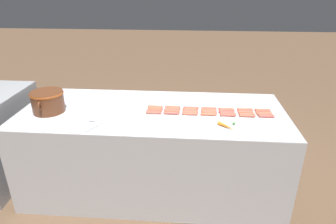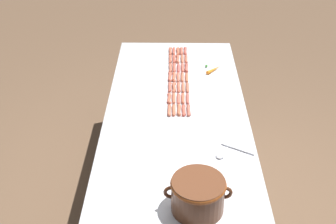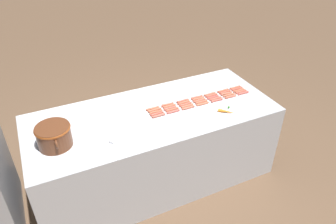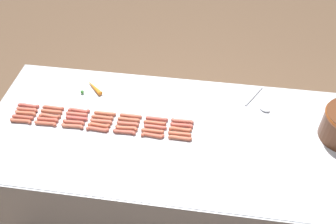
{
  "view_description": "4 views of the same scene",
  "coord_description": "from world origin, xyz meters",
  "px_view_note": "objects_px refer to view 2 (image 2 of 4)",
  "views": [
    {
      "loc": [
        -2.45,
        -0.33,
        1.94
      ],
      "look_at": [
        -0.03,
        -0.14,
        0.84
      ],
      "focal_mm": 31.66,
      "sensor_mm": 36.0,
      "label": 1
    },
    {
      "loc": [
        0.03,
        2.62,
        2.56
      ],
      "look_at": [
        0.06,
        0.14,
        0.95
      ],
      "focal_mm": 47.55,
      "sensor_mm": 36.0,
      "label": 2
    },
    {
      "loc": [
        -2.36,
        0.96,
        2.55
      ],
      "look_at": [
        -0.07,
        -0.13,
        0.86
      ],
      "focal_mm": 34.01,
      "sensor_mm": 36.0,
      "label": 3
    },
    {
      "loc": [
        1.5,
        0.12,
        2.52
      ],
      "look_at": [
        -0.06,
        -0.1,
        0.95
      ],
      "focal_mm": 40.58,
      "sensor_mm": 36.0,
      "label": 4
    }
  ],
  "objects_px": {
    "hot_dog_8": "(182,59)",
    "hot_dog_21": "(174,51)",
    "hot_dog_15": "(178,59)",
    "hot_dog_31": "(170,77)",
    "hot_dog_34": "(169,110)",
    "hot_dog_10": "(182,77)",
    "hot_dog_3": "(187,78)",
    "hot_dog_9": "(183,68)",
    "hot_dog_30": "(170,68)",
    "hot_dog_13": "(184,110)",
    "hot_dog_29": "(170,59)",
    "hot_dog_33": "(169,99)",
    "hot_dog_17": "(178,77)",
    "hot_dog_24": "(174,77)",
    "bean_pot": "(198,193)",
    "hot_dog_6": "(189,110)",
    "hot_dog_1": "(186,59)",
    "hot_dog_27": "(174,110)",
    "hot_dog_25": "(174,88)",
    "hot_dog_12": "(183,98)",
    "hot_dog_22": "(174,59)",
    "hot_dog_14": "(178,51)",
    "hot_dog_32": "(170,87)",
    "hot_dog_11": "(183,87)",
    "hot_dog_0": "(185,51)",
    "hot_dog_7": "(181,51)",
    "hot_dog_28": "(170,51)",
    "hot_dog_18": "(179,88)",
    "hot_dog_26": "(174,98)",
    "hot_dog_5": "(188,99)",
    "hot_dog_19": "(179,99)",
    "carrot": "(214,69)",
    "hot_dog_20": "(179,110)",
    "hot_dog_23": "(174,68)",
    "serving_spoon": "(226,153)"
  },
  "relations": [
    {
      "from": "hot_dog_8",
      "to": "hot_dog_21",
      "type": "height_order",
      "value": "same"
    },
    {
      "from": "hot_dog_15",
      "to": "hot_dog_31",
      "type": "xyz_separation_m",
      "value": [
        0.07,
        0.32,
        0.0
      ]
    },
    {
      "from": "hot_dog_31",
      "to": "hot_dog_21",
      "type": "bearing_deg",
      "value": -93.83
    },
    {
      "from": "hot_dog_34",
      "to": "hot_dog_10",
      "type": "bearing_deg",
      "value": -101.46
    },
    {
      "from": "hot_dog_10",
      "to": "hot_dog_3",
      "type": "bearing_deg",
      "value": 169.49
    },
    {
      "from": "hot_dog_9",
      "to": "hot_dog_30",
      "type": "relative_size",
      "value": 1.0
    },
    {
      "from": "hot_dog_8",
      "to": "hot_dog_30",
      "type": "height_order",
      "value": "same"
    },
    {
      "from": "hot_dog_13",
      "to": "hot_dog_29",
      "type": "xyz_separation_m",
      "value": [
        0.1,
        -0.82,
        0.0
      ]
    },
    {
      "from": "hot_dog_15",
      "to": "hot_dog_33",
      "type": "relative_size",
      "value": 1.0
    },
    {
      "from": "hot_dog_13",
      "to": "hot_dog_17",
      "type": "height_order",
      "value": "same"
    },
    {
      "from": "hot_dog_24",
      "to": "bean_pot",
      "type": "height_order",
      "value": "bean_pot"
    },
    {
      "from": "hot_dog_9",
      "to": "hot_dog_6",
      "type": "bearing_deg",
      "value": 92.91
    },
    {
      "from": "hot_dog_6",
      "to": "hot_dog_1",
      "type": "bearing_deg",
      "value": -90.01
    },
    {
      "from": "hot_dog_24",
      "to": "hot_dog_27",
      "type": "height_order",
      "value": "same"
    },
    {
      "from": "hot_dog_1",
      "to": "hot_dog_17",
      "type": "relative_size",
      "value": 1.0
    },
    {
      "from": "hot_dog_34",
      "to": "hot_dog_25",
      "type": "bearing_deg",
      "value": -95.92
    },
    {
      "from": "hot_dog_25",
      "to": "hot_dog_12",
      "type": "bearing_deg",
      "value": 112.33
    },
    {
      "from": "hot_dog_25",
      "to": "bean_pot",
      "type": "relative_size",
      "value": 0.39
    },
    {
      "from": "hot_dog_21",
      "to": "hot_dog_25",
      "type": "bearing_deg",
      "value": 90.16
    },
    {
      "from": "hot_dog_22",
      "to": "hot_dog_31",
      "type": "bearing_deg",
      "value": 83.86
    },
    {
      "from": "hot_dog_14",
      "to": "hot_dog_32",
      "type": "relative_size",
      "value": 1.0
    },
    {
      "from": "hot_dog_22",
      "to": "hot_dog_10",
      "type": "bearing_deg",
      "value": 101.3
    },
    {
      "from": "hot_dog_11",
      "to": "hot_dog_0",
      "type": "bearing_deg",
      "value": -92.62
    },
    {
      "from": "hot_dog_3",
      "to": "hot_dog_21",
      "type": "height_order",
      "value": "same"
    },
    {
      "from": "hot_dog_29",
      "to": "hot_dog_14",
      "type": "bearing_deg",
      "value": -113.49
    },
    {
      "from": "hot_dog_31",
      "to": "hot_dog_1",
      "type": "bearing_deg",
      "value": -113.02
    },
    {
      "from": "hot_dog_6",
      "to": "hot_dog_32",
      "type": "relative_size",
      "value": 1.0
    },
    {
      "from": "hot_dog_7",
      "to": "hot_dog_28",
      "type": "bearing_deg",
      "value": 1.33
    },
    {
      "from": "hot_dog_9",
      "to": "hot_dog_1",
      "type": "bearing_deg",
      "value": -101.47
    },
    {
      "from": "hot_dog_18",
      "to": "hot_dog_22",
      "type": "bearing_deg",
      "value": -85.9
    },
    {
      "from": "hot_dog_17",
      "to": "hot_dog_21",
      "type": "bearing_deg",
      "value": -85.92
    },
    {
      "from": "hot_dog_18",
      "to": "hot_dog_30",
      "type": "xyz_separation_m",
      "value": [
        0.07,
        -0.32,
        0.0
      ]
    },
    {
      "from": "hot_dog_3",
      "to": "hot_dog_26",
      "type": "height_order",
      "value": "same"
    },
    {
      "from": "hot_dog_29",
      "to": "hot_dog_5",
      "type": "bearing_deg",
      "value": 101.48
    },
    {
      "from": "hot_dog_19",
      "to": "hot_dog_25",
      "type": "height_order",
      "value": "same"
    },
    {
      "from": "hot_dog_24",
      "to": "carrot",
      "type": "height_order",
      "value": "carrot"
    },
    {
      "from": "hot_dog_8",
      "to": "hot_dog_25",
      "type": "height_order",
      "value": "same"
    },
    {
      "from": "hot_dog_3",
      "to": "hot_dog_9",
      "type": "height_order",
      "value": "same"
    },
    {
      "from": "hot_dog_12",
      "to": "hot_dog_21",
      "type": "bearing_deg",
      "value": -85.22
    },
    {
      "from": "hot_dog_1",
      "to": "hot_dog_5",
      "type": "xyz_separation_m",
      "value": [
        0.0,
        0.66,
        0.0
      ]
    },
    {
      "from": "hot_dog_21",
      "to": "hot_dog_20",
      "type": "bearing_deg",
      "value": 92.17
    },
    {
      "from": "hot_dog_20",
      "to": "hot_dog_23",
      "type": "relative_size",
      "value": 1.0
    },
    {
      "from": "bean_pot",
      "to": "serving_spoon",
      "type": "bearing_deg",
      "value": -113.32
    },
    {
      "from": "hot_dog_28",
      "to": "serving_spoon",
      "type": "relative_size",
      "value": 0.56
    },
    {
      "from": "hot_dog_10",
      "to": "hot_dog_20",
      "type": "xyz_separation_m",
      "value": [
        0.03,
        0.48,
        0.0
      ]
    },
    {
      "from": "hot_dog_1",
      "to": "hot_dog_6",
      "type": "bearing_deg",
      "value": 89.99
    },
    {
      "from": "hot_dog_5",
      "to": "hot_dog_10",
      "type": "height_order",
      "value": "same"
    },
    {
      "from": "hot_dog_27",
      "to": "hot_dog_33",
      "type": "xyz_separation_m",
      "value": [
        0.03,
        -0.16,
        0.0
      ]
    },
    {
      "from": "hot_dog_12",
      "to": "serving_spoon",
      "type": "height_order",
      "value": "hot_dog_12"
    },
    {
      "from": "hot_dog_10",
      "to": "hot_dog_29",
      "type": "bearing_deg",
      "value": -73.24
    }
  ]
}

